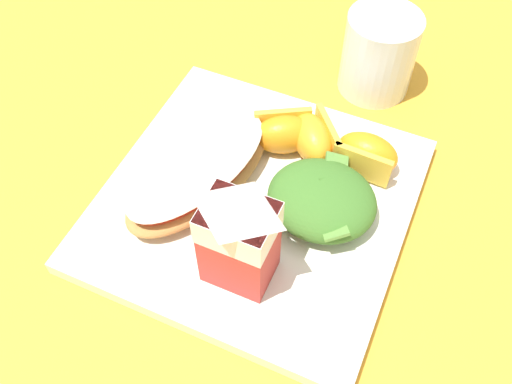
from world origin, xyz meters
TOP-DOWN VIEW (x-y plane):
  - ground at (0.00, 0.00)m, footprint 3.00×3.00m
  - white_plate at (0.00, 0.00)m, footprint 0.28×0.28m
  - cheesy_pizza_bread at (0.06, 0.01)m, footprint 0.13×0.19m
  - green_salad_pile at (-0.06, -0.01)m, footprint 0.10×0.10m
  - milk_carton at (-0.02, 0.08)m, footprint 0.06×0.05m
  - orange_wedge_front at (-0.08, -0.08)m, footprint 0.06×0.04m
  - orange_wedge_middle at (-0.03, -0.08)m, footprint 0.07×0.07m
  - orange_wedge_rear at (0.00, -0.07)m, footprint 0.07×0.06m
  - drinking_clear_cup at (-0.05, -0.21)m, footprint 0.08×0.08m

SIDE VIEW (x-z plane):
  - ground at x=0.00m, z-range 0.00..0.00m
  - white_plate at x=0.00m, z-range 0.00..0.02m
  - cheesy_pizza_bread at x=0.06m, z-range 0.02..0.05m
  - orange_wedge_front at x=-0.08m, z-range 0.02..0.06m
  - orange_wedge_middle at x=-0.03m, z-range 0.02..0.06m
  - orange_wedge_rear at x=0.00m, z-range 0.02..0.06m
  - green_salad_pile at x=-0.06m, z-range 0.02..0.06m
  - drinking_clear_cup at x=-0.05m, z-range 0.00..0.09m
  - milk_carton at x=-0.02m, z-range 0.02..0.13m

